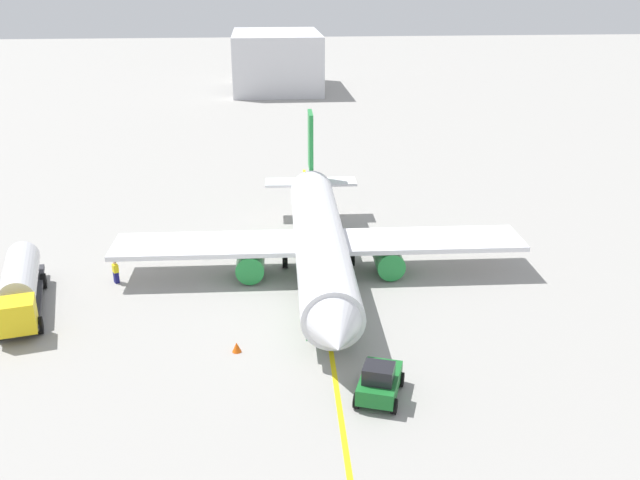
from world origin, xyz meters
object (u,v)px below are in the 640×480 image
Objects in this scene: fuel_tanker at (20,286)px; pushback_tug at (379,381)px; refueling_worker at (116,272)px; safety_cone_nose at (237,347)px; airplane at (320,241)px.

pushback_tug is at bearing 60.83° from fuel_tanker.
fuel_tanker is 2.78× the size of pushback_tug.
pushback_tug is 23.48m from refueling_worker.
fuel_tanker reaches higher than safety_cone_nose.
fuel_tanker is at bearing -119.17° from pushback_tug.
airplane is at bearing 151.16° from safety_cone_nose.
safety_cone_nose is at bearing 40.12° from refueling_worker.
pushback_tug reaches higher than refueling_worker.
airplane is 12.69m from safety_cone_nose.
fuel_tanker reaches higher than pushback_tug.
airplane reaches higher than refueling_worker.
safety_cone_nose is (10.80, 9.10, -0.50)m from refueling_worker.
fuel_tanker is 6.59× the size of refueling_worker.
pushback_tug is 9.56m from safety_cone_nose.
fuel_tanker is 16.33m from safety_cone_nose.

